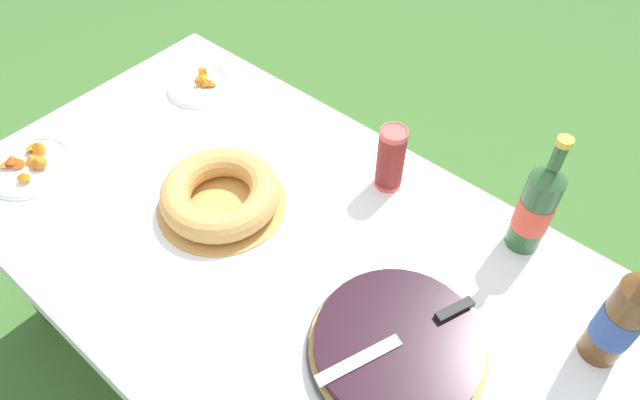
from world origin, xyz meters
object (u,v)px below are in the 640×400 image
(snack_plate_left, at_px, (200,85))
(bundt_cake, at_px, (220,194))
(berry_tart, at_px, (397,347))
(snack_plate_near, at_px, (30,165))
(cup_stack, at_px, (391,159))
(cider_bottle_green, at_px, (536,207))
(serving_knife, at_px, (411,333))
(cider_bottle_amber, at_px, (622,318))

(snack_plate_left, bearing_deg, bundt_cake, -35.26)
(bundt_cake, bearing_deg, snack_plate_left, 144.74)
(berry_tart, distance_m, snack_plate_near, 1.10)
(snack_plate_left, bearing_deg, cup_stack, 4.08)
(berry_tart, bearing_deg, snack_plate_near, -169.29)
(bundt_cake, distance_m, cider_bottle_green, 0.76)
(cup_stack, bearing_deg, snack_plate_left, -175.92)
(cup_stack, height_order, snack_plate_left, cup_stack)
(serving_knife, xyz_separation_m, cup_stack, (-0.31, 0.36, 0.03))
(serving_knife, height_order, snack_plate_left, serving_knife)
(serving_knife, distance_m, cider_bottle_green, 0.42)
(berry_tart, distance_m, bundt_cake, 0.59)
(snack_plate_near, relative_size, snack_plate_left, 1.14)
(berry_tart, relative_size, cider_bottle_green, 1.12)
(cup_stack, xyz_separation_m, snack_plate_left, (-0.69, -0.05, -0.08))
(berry_tart, xyz_separation_m, serving_knife, (0.01, 0.03, 0.04))
(cup_stack, relative_size, snack_plate_left, 0.91)
(cider_bottle_green, bearing_deg, snack_plate_near, -150.55)
(berry_tart, bearing_deg, serving_knife, 69.00)
(bundt_cake, relative_size, snack_plate_left, 1.62)
(serving_knife, distance_m, cup_stack, 0.48)
(serving_knife, height_order, cup_stack, cup_stack)
(serving_knife, relative_size, snack_plate_left, 1.73)
(cup_stack, height_order, snack_plate_near, cup_stack)
(bundt_cake, xyz_separation_m, cider_bottle_green, (0.65, 0.40, 0.09))
(serving_knife, bearing_deg, berry_tart, 0.00)
(serving_knife, bearing_deg, snack_plate_left, -86.05)
(snack_plate_left, bearing_deg, berry_tart, -18.64)
(bundt_cake, height_order, cup_stack, cup_stack)
(serving_knife, distance_m, bundt_cake, 0.60)
(serving_knife, height_order, cider_bottle_amber, cider_bottle_amber)
(bundt_cake, height_order, snack_plate_near, bundt_cake)
(cider_bottle_green, bearing_deg, berry_tart, -97.95)
(cider_bottle_amber, bearing_deg, berry_tart, -138.57)
(berry_tart, relative_size, serving_knife, 1.07)
(serving_knife, bearing_deg, bundt_cake, -70.63)
(serving_knife, xyz_separation_m, snack_plate_left, (-1.01, 0.31, -0.05))
(bundt_cake, height_order, cider_bottle_green, cider_bottle_green)
(snack_plate_near, bearing_deg, cup_stack, 37.20)
(snack_plate_near, bearing_deg, berry_tart, 10.71)
(snack_plate_near, xyz_separation_m, snack_plate_left, (0.08, 0.54, -0.00))
(cider_bottle_green, bearing_deg, bundt_cake, -148.44)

